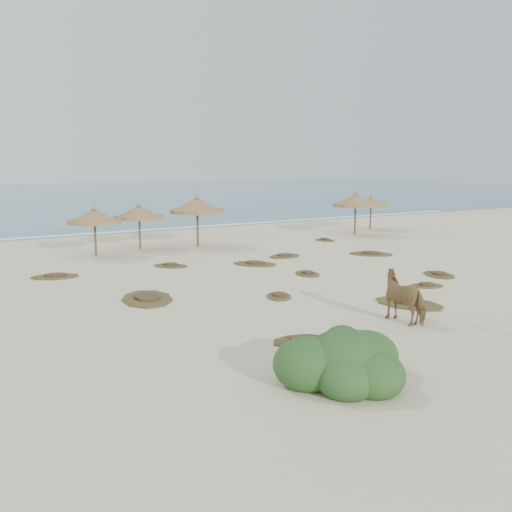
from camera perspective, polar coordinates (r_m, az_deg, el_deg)
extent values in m
plane|color=beige|center=(20.02, 8.16, -5.53)|extent=(160.00, 160.00, 0.00)
cube|color=#275175|center=(90.86, -23.63, 5.42)|extent=(200.00, 100.00, 0.01)
cube|color=white|center=(43.00, -14.44, 2.29)|extent=(70.00, 0.60, 0.01)
cylinder|color=brown|center=(34.47, -11.55, 2.41)|extent=(0.12, 0.12, 2.06)
cylinder|color=olive|center=(34.38, -11.60, 3.83)|extent=(3.15, 3.15, 0.18)
cone|color=olive|center=(34.35, -11.61, 4.37)|extent=(3.04, 3.04, 0.74)
cone|color=olive|center=(34.32, -11.64, 5.10)|extent=(0.35, 0.35, 0.22)
cylinder|color=brown|center=(32.46, -15.77, 1.83)|extent=(0.12, 0.12, 2.07)
cylinder|color=olive|center=(32.36, -15.84, 3.33)|extent=(3.40, 3.40, 0.18)
cone|color=olive|center=(32.33, -15.87, 3.90)|extent=(3.29, 3.29, 0.74)
cone|color=olive|center=(32.30, -15.90, 4.69)|extent=(0.35, 0.35, 0.22)
cylinder|color=brown|center=(34.95, -5.86, 2.89)|extent=(0.13, 0.13, 2.36)
cylinder|color=olive|center=(34.85, -5.89, 4.49)|extent=(3.42, 3.42, 0.20)
cone|color=olive|center=(34.82, -5.90, 5.09)|extent=(3.30, 3.30, 0.84)
cone|color=olive|center=(34.79, -5.91, 5.92)|extent=(0.40, 0.40, 0.25)
cylinder|color=brown|center=(40.92, 9.89, 3.72)|extent=(0.13, 0.13, 2.31)
cylinder|color=olive|center=(40.83, 9.93, 5.05)|extent=(3.82, 3.82, 0.20)
cone|color=olive|center=(40.81, 9.94, 5.56)|extent=(3.70, 3.70, 0.82)
cone|color=olive|center=(40.78, 9.96, 6.25)|extent=(0.40, 0.40, 0.24)
cylinder|color=brown|center=(44.46, 11.39, 3.90)|extent=(0.11, 0.11, 1.98)
cylinder|color=olive|center=(44.39, 11.42, 4.95)|extent=(2.85, 2.85, 0.17)
cone|color=olive|center=(44.37, 11.44, 5.35)|extent=(2.76, 2.76, 0.71)
cone|color=olive|center=(44.34, 11.45, 5.90)|extent=(0.34, 0.34, 0.21)
imported|color=olive|center=(19.11, 14.78, -3.94)|extent=(0.97, 1.98, 1.64)
ellipsoid|color=#355F28|center=(13.66, 8.99, -10.34)|extent=(1.98, 1.98, 1.48)
ellipsoid|color=#355F28|center=(14.46, 10.94, -9.68)|extent=(1.58, 1.58, 1.19)
ellipsoid|color=#355F28|center=(13.50, 5.28, -10.72)|extent=(1.68, 1.68, 1.26)
ellipsoid|color=#355F28|center=(13.35, 11.59, -11.56)|extent=(1.48, 1.48, 1.11)
ellipsoid|color=#355F28|center=(13.12, 9.05, -11.96)|extent=(1.38, 1.38, 1.04)
ellipsoid|color=#355F28|center=(14.72, 8.49, -9.66)|extent=(1.19, 1.19, 0.89)
ellipsoid|color=#355F28|center=(14.08, 8.64, -8.22)|extent=(0.89, 0.89, 0.67)
ellipsoid|color=#355F28|center=(13.42, 7.78, -8.88)|extent=(0.79, 0.79, 0.59)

